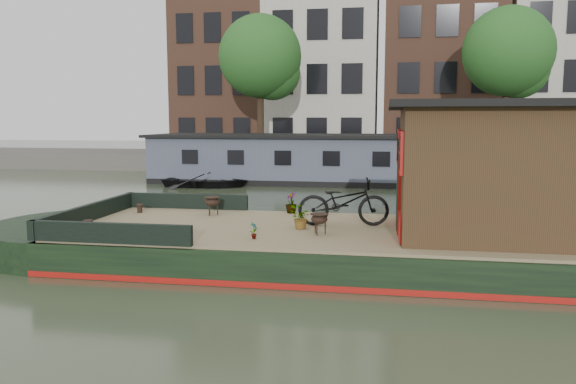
% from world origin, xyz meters
% --- Properties ---
extents(ground, '(120.00, 120.00, 0.00)m').
position_xyz_m(ground, '(0.00, 0.00, 0.00)').
color(ground, '#333C26').
rests_on(ground, ground).
extents(houseboat_hull, '(14.01, 4.02, 0.60)m').
position_xyz_m(houseboat_hull, '(-1.33, 0.00, 0.27)').
color(houseboat_hull, black).
rests_on(houseboat_hull, ground).
extents(houseboat_deck, '(11.80, 3.80, 0.05)m').
position_xyz_m(houseboat_deck, '(0.00, 0.00, 0.62)').
color(houseboat_deck, '#917B59').
rests_on(houseboat_deck, houseboat_hull).
extents(bow_bulwark, '(3.00, 4.00, 0.35)m').
position_xyz_m(bow_bulwark, '(-5.07, 0.00, 0.82)').
color(bow_bulwark, black).
rests_on(bow_bulwark, houseboat_deck).
extents(cabin, '(4.00, 3.50, 2.42)m').
position_xyz_m(cabin, '(2.19, 0.00, 1.88)').
color(cabin, '#322413').
rests_on(cabin, houseboat_deck).
extents(bicycle, '(1.88, 0.88, 0.95)m').
position_xyz_m(bicycle, '(-0.65, 0.38, 1.12)').
color(bicycle, black).
rests_on(bicycle, houseboat_deck).
extents(potted_plant_c, '(0.46, 0.42, 0.45)m').
position_xyz_m(potted_plant_c, '(-1.46, -0.12, 0.87)').
color(potted_plant_c, '#974C2B').
rests_on(potted_plant_c, houseboat_deck).
extents(potted_plant_d, '(0.36, 0.36, 0.47)m').
position_xyz_m(potted_plant_d, '(-1.93, 1.70, 0.89)').
color(potted_plant_d, brown).
rests_on(potted_plant_d, houseboat_deck).
extents(potted_plant_e, '(0.16, 0.19, 0.31)m').
position_xyz_m(potted_plant_e, '(-2.12, -1.17, 0.80)').
color(potted_plant_e, brown).
rests_on(potted_plant_e, houseboat_deck).
extents(brazier_front, '(0.47, 0.47, 0.39)m').
position_xyz_m(brazier_front, '(-1.02, -0.58, 0.84)').
color(brazier_front, black).
rests_on(brazier_front, houseboat_deck).
extents(brazier_rear, '(0.41, 0.41, 0.41)m').
position_xyz_m(brazier_rear, '(-3.61, 1.14, 0.85)').
color(brazier_rear, black).
rests_on(brazier_rear, houseboat_deck).
extents(bollard_port, '(0.17, 0.17, 0.20)m').
position_xyz_m(bollard_port, '(-5.33, 1.15, 0.75)').
color(bollard_port, black).
rests_on(bollard_port, houseboat_deck).
extents(bollard_stbd, '(0.19, 0.19, 0.21)m').
position_xyz_m(bollard_stbd, '(-5.38, -1.01, 0.76)').
color(bollard_stbd, black).
rests_on(bollard_stbd, houseboat_deck).
extents(dinghy, '(3.58, 2.60, 0.73)m').
position_xyz_m(dinghy, '(-7.15, 11.50, 0.37)').
color(dinghy, black).
rests_on(dinghy, ground).
extents(far_houseboat, '(20.40, 4.40, 2.11)m').
position_xyz_m(far_houseboat, '(0.00, 14.00, 0.97)').
color(far_houseboat, '#464C5E').
rests_on(far_houseboat, ground).
extents(quay, '(60.00, 6.00, 0.90)m').
position_xyz_m(quay, '(0.00, 20.50, 0.45)').
color(quay, '#47443F').
rests_on(quay, ground).
extents(townhouse_row, '(27.25, 8.00, 16.50)m').
position_xyz_m(townhouse_row, '(0.15, 27.50, 7.90)').
color(townhouse_row, brown).
rests_on(townhouse_row, ground).
extents(tree_left, '(4.40, 4.40, 7.40)m').
position_xyz_m(tree_left, '(-6.36, 19.07, 5.89)').
color(tree_left, '#332316').
rests_on(tree_left, quay).
extents(tree_right, '(4.40, 4.40, 7.40)m').
position_xyz_m(tree_right, '(6.14, 19.07, 5.89)').
color(tree_right, '#332316').
rests_on(tree_right, quay).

